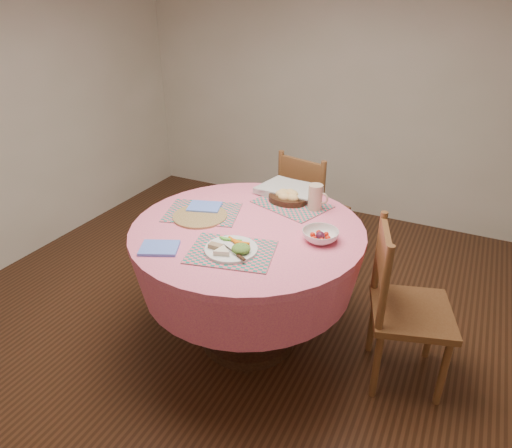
% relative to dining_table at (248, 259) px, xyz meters
% --- Properties ---
extents(ground, '(4.00, 4.00, 0.00)m').
position_rel_dining_table_xyz_m(ground, '(0.00, 0.00, -0.56)').
color(ground, '#331C0F').
rests_on(ground, ground).
extents(room_envelope, '(4.01, 4.01, 2.71)m').
position_rel_dining_table_xyz_m(room_envelope, '(0.00, 0.00, 1.16)').
color(room_envelope, silver).
rests_on(room_envelope, ground).
extents(dining_table, '(1.24, 1.24, 0.75)m').
position_rel_dining_table_xyz_m(dining_table, '(0.00, 0.00, 0.00)').
color(dining_table, pink).
rests_on(dining_table, ground).
extents(chair_right, '(0.49, 0.51, 0.89)m').
position_rel_dining_table_xyz_m(chair_right, '(0.82, 0.09, -0.09)').
color(chair_right, brown).
rests_on(chair_right, ground).
extents(chair_back, '(0.49, 0.47, 0.89)m').
position_rel_dining_table_xyz_m(chair_back, '(0.01, 0.94, -0.09)').
color(chair_back, brown).
rests_on(chair_back, ground).
extents(placemat_front, '(0.46, 0.38, 0.01)m').
position_rel_dining_table_xyz_m(placemat_front, '(0.05, -0.27, 0.20)').
color(placemat_front, '#157668').
rests_on(placemat_front, dining_table).
extents(placemat_left, '(0.47, 0.40, 0.01)m').
position_rel_dining_table_xyz_m(placemat_left, '(-0.31, 0.04, 0.20)').
color(placemat_left, '#157668').
rests_on(placemat_left, dining_table).
extents(placemat_back, '(0.48, 0.41, 0.01)m').
position_rel_dining_table_xyz_m(placemat_back, '(0.10, 0.37, 0.20)').
color(placemat_back, '#157668').
rests_on(placemat_back, dining_table).
extents(wicker_trivet, '(0.30, 0.30, 0.01)m').
position_rel_dining_table_xyz_m(wicker_trivet, '(-0.29, -0.01, 0.20)').
color(wicker_trivet, olive).
rests_on(wicker_trivet, dining_table).
extents(napkin_near, '(0.22, 0.20, 0.01)m').
position_rel_dining_table_xyz_m(napkin_near, '(-0.28, -0.39, 0.20)').
color(napkin_near, '#5C80ED').
rests_on(napkin_near, dining_table).
extents(napkin_far, '(0.21, 0.19, 0.01)m').
position_rel_dining_table_xyz_m(napkin_far, '(-0.32, 0.09, 0.21)').
color(napkin_far, '#5C80ED').
rests_on(napkin_far, placemat_left).
extents(dinner_plate, '(0.25, 0.25, 0.05)m').
position_rel_dining_table_xyz_m(dinner_plate, '(0.05, -0.26, 0.22)').
color(dinner_plate, white).
rests_on(dinner_plate, placemat_front).
extents(bread_bowl, '(0.23, 0.23, 0.08)m').
position_rel_dining_table_xyz_m(bread_bowl, '(0.07, 0.38, 0.23)').
color(bread_bowl, black).
rests_on(bread_bowl, placemat_back).
extents(latte_mug, '(0.12, 0.08, 0.14)m').
position_rel_dining_table_xyz_m(latte_mug, '(0.25, 0.36, 0.27)').
color(latte_mug, tan).
rests_on(latte_mug, placemat_back).
extents(fruit_bowl, '(0.21, 0.21, 0.06)m').
position_rel_dining_table_xyz_m(fruit_bowl, '(0.39, 0.03, 0.22)').
color(fruit_bowl, white).
rests_on(fruit_bowl, dining_table).
extents(newspaper_stack, '(0.39, 0.33, 0.04)m').
position_rel_dining_table_xyz_m(newspaper_stack, '(0.03, 0.50, 0.22)').
color(newspaper_stack, silver).
rests_on(newspaper_stack, dining_table).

